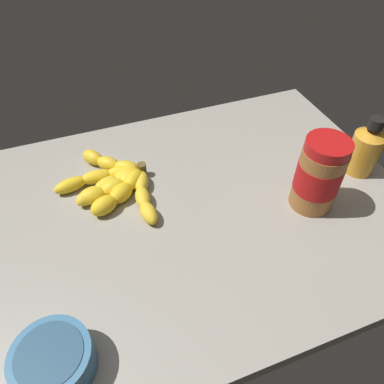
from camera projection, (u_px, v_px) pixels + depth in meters
The scene contains 5 objects.
ground_plane at pixel (185, 213), 77.50cm from camera, with size 96.98×68.90×3.34cm, color gray.
banana_bunch at pixel (115, 184), 79.03cm from camera, with size 21.15×28.35×3.80cm.
peanut_butter_jar at pixel (319, 175), 71.75cm from camera, with size 9.14×9.14×16.32cm.
honey_bottle at pixel (365, 149), 80.51cm from camera, with size 6.70×6.70×14.12cm.
small_bowl at pixel (54, 361), 51.82cm from camera, with size 11.69×11.69×5.47cm.
Camera 1 is at (16.53, 48.31, 56.83)cm, focal length 33.71 mm.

